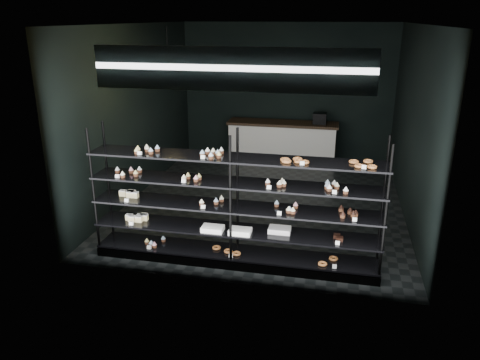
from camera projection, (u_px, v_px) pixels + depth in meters
The scene contains 5 objects.
room at pixel (267, 117), 8.41m from camera, with size 5.01×6.01×3.20m.
display_shelf at pixel (233, 221), 6.49m from camera, with size 4.00×0.50×1.91m.
signage at pixel (229, 69), 5.33m from camera, with size 3.30×0.05×0.50m.
pendant_lamp at pixel (169, 75), 7.36m from camera, with size 0.35×0.35×0.91m.
service_counter at pixel (283, 142), 11.08m from camera, with size 2.57×0.65×1.23m.
Camera 1 is at (1.25, -8.23, 3.32)m, focal length 35.00 mm.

